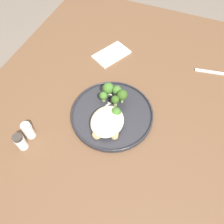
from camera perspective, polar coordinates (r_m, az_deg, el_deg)
The scene contains 24 objects.
ground at distance 1.48m, azimuth -0.35°, elevation -15.99°, with size 6.00×6.00×0.00m, color #665B51.
wooden_dining_table at distance 0.88m, azimuth -0.57°, elevation -2.95°, with size 1.40×1.00×0.74m.
dinner_plate at distance 0.79m, azimuth 0.00°, elevation -0.46°, with size 0.29×0.29×0.02m.
noodle_bed at distance 0.75m, azimuth -1.22°, elevation -2.37°, with size 0.13×0.11×0.04m.
seared_scallop_left_edge at distance 0.77m, azimuth -1.60°, elevation -2.28°, with size 0.03×0.03×0.01m.
seared_scallop_tilted_round at distance 0.75m, azimuth -0.57°, elevation -4.77°, with size 0.02×0.02×0.01m.
seared_scallop_front_small at distance 0.77m, azimuth -3.43°, elevation -1.38°, with size 0.03×0.03×0.01m.
seared_scallop_right_edge at distance 0.74m, azimuth 0.62°, elevation -5.84°, with size 0.03×0.03×0.02m.
seared_scallop_rear_pale at distance 0.74m, azimuth -3.70°, elevation -5.77°, with size 0.03×0.03×0.01m.
seared_scallop_center_golden at distance 0.78m, azimuth 0.39°, elevation -0.15°, with size 0.02×0.02×0.02m.
seared_scallop_tiny_bay at distance 0.76m, azimuth -3.24°, elevation -3.14°, with size 0.03×0.03×0.01m.
broccoli_floret_right_tilted at distance 0.79m, azimuth 0.81°, elevation 3.04°, with size 0.03×0.03×0.05m.
broccoli_floret_beside_noodles at distance 0.81m, azimuth 1.43°, elevation 5.40°, with size 0.03×0.03×0.05m.
broccoli_floret_near_rim at distance 0.82m, azimuth -0.97°, elevation 6.00°, with size 0.04×0.04×0.05m.
broccoli_floret_front_edge at distance 0.76m, azimuth 1.00°, elevation -0.08°, with size 0.03×0.03×0.05m.
broccoli_floret_rear_charred at distance 0.81m, azimuth -2.22°, elevation 4.04°, with size 0.03×0.03×0.04m.
broccoli_floret_tall_stalk at distance 0.79m, azimuth 2.58°, elevation 4.30°, with size 0.04×0.04×0.06m.
onion_sliver_long_sliver at distance 0.84m, azimuth -1.26°, elevation 4.88°, with size 0.04×0.01×0.00m, color silver.
onion_sliver_short_strip at distance 0.81m, azimuth -1.22°, elevation 1.72°, with size 0.05×0.01×0.00m, color silver.
onion_sliver_pale_crescent at distance 0.82m, azimuth 0.28°, elevation 2.82°, with size 0.05×0.01×0.00m, color silver.
dinner_fork at distance 1.02m, azimuth 25.77°, elevation 8.77°, with size 0.05×0.19×0.00m.
folded_napkin at distance 1.00m, azimuth -0.13°, elevation 14.38°, with size 0.15×0.09×0.01m, color white.
salt_shaker at distance 0.78m, azimuth -20.42°, elevation -4.40°, with size 0.03×0.03×0.07m.
pepper_shaker at distance 0.77m, azimuth -22.18°, elevation -7.01°, with size 0.03×0.03×0.07m.
Camera 1 is at (0.41, 0.18, 1.42)m, focal length 36.12 mm.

